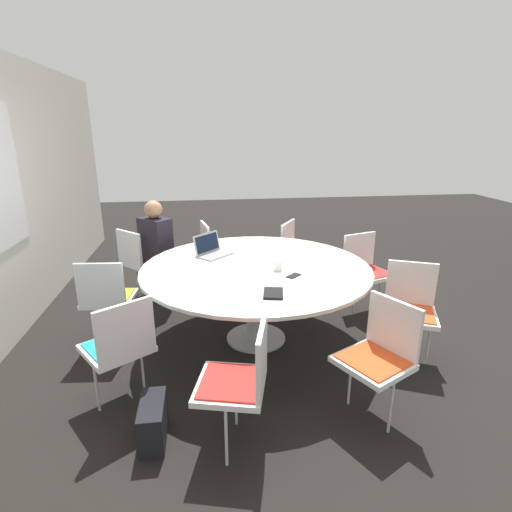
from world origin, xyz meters
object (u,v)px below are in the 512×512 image
object	(u,v)px
chair_7	(297,250)
coffee_cup	(278,266)
laptop	(211,250)
handbag	(153,421)
chair_3	(241,376)
chair_5	(410,304)
chair_6	(365,266)
chair_4	(380,351)
cell_phone	(294,276)
person_0	(157,244)
chair_0	(140,258)
chair_1	(107,294)
chair_8	(216,250)
spiral_notebook	(273,293)
chair_2	(120,343)

from	to	relation	value
chair_7	coffee_cup	bearing A→B (deg)	11.79
chair_7	laptop	bearing A→B (deg)	-21.18
laptop	handbag	size ratio (longest dim) A/B	1.14
chair_3	laptop	size ratio (longest dim) A/B	2.12
chair_5	chair_6	distance (m)	1.00
laptop	chair_7	bearing A→B (deg)	-8.42
chair_4	chair_5	xyz separation A→B (m)	(0.69, -0.59, 0.00)
chair_3	cell_phone	world-z (taller)	chair_3
person_0	chair_0	bearing A→B (deg)	-160.92
chair_3	chair_5	world-z (taller)	same
chair_1	chair_3	world-z (taller)	same
laptop	coffee_cup	distance (m)	0.79
laptop	chair_1	bearing A→B (deg)	153.78
person_0	handbag	size ratio (longest dim) A/B	3.39
chair_1	handbag	xyz separation A→B (m)	(-1.30, -0.53, -0.38)
chair_8	chair_4	bearing A→B (deg)	11.14
chair_6	laptop	distance (m)	1.72
chair_5	coffee_cup	size ratio (longest dim) A/B	9.89
chair_0	person_0	bearing A→B (deg)	19.08
chair_1	coffee_cup	distance (m)	1.60
cell_phone	coffee_cup	bearing A→B (deg)	32.37
person_0	laptop	xyz separation A→B (m)	(-0.63, -0.61, 0.10)
chair_1	chair_4	distance (m)	2.44
chair_3	laptop	distance (m)	1.79
handbag	chair_5	bearing A→B (deg)	-71.25
chair_6	coffee_cup	xyz separation A→B (m)	(-0.63, 1.11, 0.28)
chair_1	chair_8	bearing A→B (deg)	56.22
chair_3	spiral_notebook	distance (m)	0.79
chair_4	handbag	distance (m)	1.60
chair_1	laptop	xyz separation A→B (m)	(0.33, -0.98, 0.29)
chair_5	person_0	distance (m)	2.77
chair_0	chair_1	world-z (taller)	same
chair_6	person_0	xyz separation A→B (m)	(0.54, 2.30, 0.19)
chair_1	chair_2	xyz separation A→B (m)	(-0.91, -0.28, 0.00)
chair_5	cell_phone	size ratio (longest dim) A/B	5.76
laptop	spiral_notebook	world-z (taller)	laptop
chair_2	chair_8	size ratio (longest dim) A/B	1.00
chair_1	chair_3	size ratio (longest dim) A/B	1.00
chair_7	coffee_cup	world-z (taller)	chair_7
person_0	chair_5	bearing A→B (deg)	11.34
chair_2	chair_6	size ratio (longest dim) A/B	1.00
chair_2	chair_6	bearing A→B (deg)	-5.42
chair_0	spiral_notebook	world-z (taller)	chair_0
laptop	spiral_notebook	distance (m)	1.16
chair_6	handbag	size ratio (longest dim) A/B	2.41
chair_1	chair_8	xyz separation A→B (m)	(1.27, -1.05, 0.00)
chair_0	chair_6	distance (m)	2.61
chair_2	chair_5	distance (m)	2.41
chair_6	chair_0	bearing A→B (deg)	-32.60
chair_1	chair_8	distance (m)	1.65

